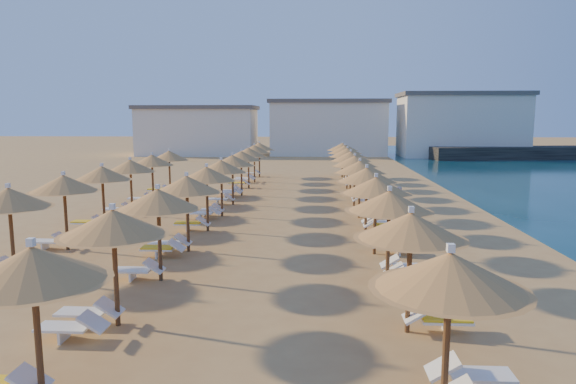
# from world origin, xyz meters

# --- Properties ---
(ground) EXTENTS (220.00, 220.00, 0.00)m
(ground) POSITION_xyz_m (0.00, 0.00, 0.00)
(ground) COLOR tan
(ground) RESTS_ON ground
(jetty) EXTENTS (30.27, 8.03, 1.50)m
(jetty) POSITION_xyz_m (29.46, 42.20, 0.75)
(jetty) COLOR black
(jetty) RESTS_ON ground
(hotel_blocks) EXTENTS (49.68, 10.98, 8.10)m
(hotel_blocks) POSITION_xyz_m (3.46, 46.59, 3.70)
(hotel_blocks) COLOR white
(hotel_blocks) RESTS_ON ground
(parasol_row_east) EXTENTS (2.64, 37.54, 3.02)m
(parasol_row_east) POSITION_xyz_m (3.03, 4.16, 2.52)
(parasol_row_east) COLOR brown
(parasol_row_east) RESTS_ON ground
(parasol_row_west) EXTENTS (2.64, 37.54, 3.02)m
(parasol_row_west) POSITION_xyz_m (-3.95, 4.16, 2.52)
(parasol_row_west) COLOR brown
(parasol_row_west) RESTS_ON ground
(parasol_row_inland) EXTENTS (2.64, 20.09, 3.02)m
(parasol_row_inland) POSITION_xyz_m (-8.65, 2.42, 2.52)
(parasol_row_inland) COLOR brown
(parasol_row_inland) RESTS_ON ground
(loungers) EXTENTS (14.66, 36.38, 0.66)m
(loungers) POSITION_xyz_m (-1.77, 3.87, 0.34)
(loungers) COLOR white
(loungers) RESTS_ON ground
(beachgoer_a) EXTENTS (0.46, 0.67, 1.76)m
(beachgoer_a) POSITION_xyz_m (4.75, 2.90, 0.88)
(beachgoer_a) COLOR tan
(beachgoer_a) RESTS_ON ground
(beachgoer_c) EXTENTS (1.09, 1.09, 1.86)m
(beachgoer_c) POSITION_xyz_m (3.98, 7.79, 0.93)
(beachgoer_c) COLOR tan
(beachgoer_c) RESTS_ON ground
(beachgoer_b) EXTENTS (0.66, 0.81, 1.58)m
(beachgoer_b) POSITION_xyz_m (4.45, 2.40, 0.79)
(beachgoer_b) COLOR tan
(beachgoer_b) RESTS_ON ground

